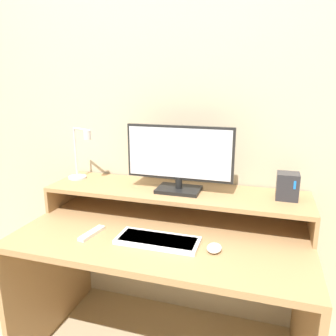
{
  "coord_description": "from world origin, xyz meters",
  "views": [
    {
      "loc": [
        0.45,
        -1.01,
        1.41
      ],
      "look_at": [
        0.01,
        0.41,
        1.01
      ],
      "focal_mm": 35.0,
      "sensor_mm": 36.0,
      "label": 1
    }
  ],
  "objects_px": {
    "remote_control": "(92,233)",
    "keyboard": "(158,240)",
    "mouse": "(214,248)",
    "router_dock": "(287,186)",
    "desk_lamp": "(80,158)",
    "monitor": "(179,158)"
  },
  "relations": [
    {
      "from": "monitor",
      "to": "keyboard",
      "type": "xyz_separation_m",
      "value": [
        -0.01,
        -0.3,
        -0.31
      ]
    },
    {
      "from": "desk_lamp",
      "to": "router_dock",
      "type": "relative_size",
      "value": 2.32
    },
    {
      "from": "router_dock",
      "to": "remote_control",
      "type": "height_order",
      "value": "router_dock"
    },
    {
      "from": "desk_lamp",
      "to": "remote_control",
      "type": "height_order",
      "value": "desk_lamp"
    },
    {
      "from": "monitor",
      "to": "remote_control",
      "type": "xyz_separation_m",
      "value": [
        -0.34,
        -0.32,
        -0.32
      ]
    },
    {
      "from": "monitor",
      "to": "remote_control",
      "type": "relative_size",
      "value": 3.38
    },
    {
      "from": "remote_control",
      "to": "monitor",
      "type": "bearing_deg",
      "value": 43.73
    },
    {
      "from": "desk_lamp",
      "to": "keyboard",
      "type": "height_order",
      "value": "desk_lamp"
    },
    {
      "from": "monitor",
      "to": "mouse",
      "type": "height_order",
      "value": "monitor"
    },
    {
      "from": "remote_control",
      "to": "keyboard",
      "type": "bearing_deg",
      "value": 3.57
    },
    {
      "from": "router_dock",
      "to": "mouse",
      "type": "relative_size",
      "value": 1.52
    },
    {
      "from": "router_dock",
      "to": "keyboard",
      "type": "height_order",
      "value": "router_dock"
    },
    {
      "from": "router_dock",
      "to": "desk_lamp",
      "type": "bearing_deg",
      "value": -179.69
    },
    {
      "from": "mouse",
      "to": "desk_lamp",
      "type": "bearing_deg",
      "value": 157.97
    },
    {
      "from": "keyboard",
      "to": "mouse",
      "type": "xyz_separation_m",
      "value": [
        0.25,
        -0.0,
        0.0
      ]
    },
    {
      "from": "router_dock",
      "to": "mouse",
      "type": "bearing_deg",
      "value": -130.15
    },
    {
      "from": "monitor",
      "to": "keyboard",
      "type": "height_order",
      "value": "monitor"
    },
    {
      "from": "keyboard",
      "to": "mouse",
      "type": "relative_size",
      "value": 4.35
    },
    {
      "from": "desk_lamp",
      "to": "remote_control",
      "type": "relative_size",
      "value": 1.85
    },
    {
      "from": "keyboard",
      "to": "mouse",
      "type": "height_order",
      "value": "mouse"
    },
    {
      "from": "mouse",
      "to": "router_dock",
      "type": "bearing_deg",
      "value": 49.85
    },
    {
      "from": "monitor",
      "to": "keyboard",
      "type": "distance_m",
      "value": 0.44
    }
  ]
}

